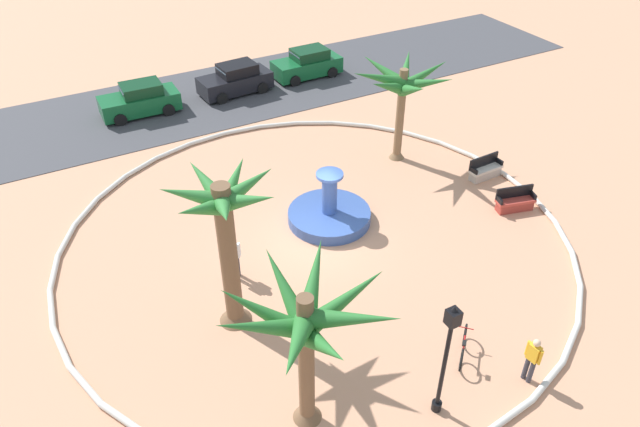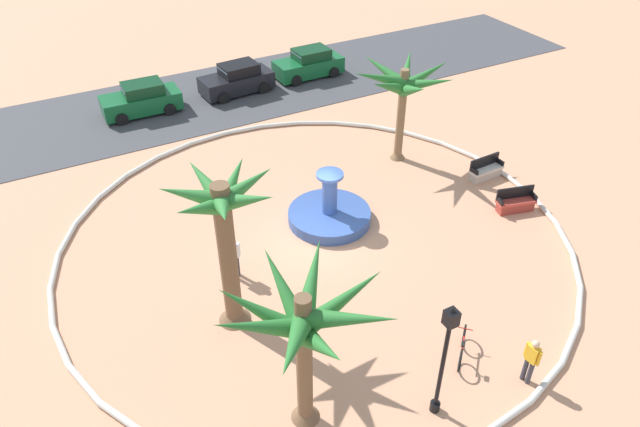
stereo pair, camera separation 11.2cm
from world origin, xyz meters
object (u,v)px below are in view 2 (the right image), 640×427
at_px(fountain, 329,214).
at_px(person_cyclist_photo, 234,256).
at_px(bench_west, 486,171).
at_px(palm_tree_by_curb, 303,325).
at_px(bicycle_red_frame, 462,347).
at_px(bench_east, 515,203).
at_px(parked_car_third, 309,64).
at_px(lamppost, 445,353).
at_px(palm_tree_mid_plaza, 403,86).
at_px(person_cyclist_helmet, 531,359).
at_px(parked_car_leftmost, 142,100).
at_px(palm_tree_near_fountain, 224,225).
at_px(parked_car_second, 237,80).

bearing_deg(fountain, person_cyclist_photo, -163.96).
relative_size(fountain, bench_west, 2.03).
bearing_deg(fountain, palm_tree_by_curb, -123.30).
bearing_deg(bench_west, palm_tree_by_curb, -150.63).
xyz_separation_m(bench_west, bicycle_red_frame, (-7.41, -7.40, 0.04)).
distance_m(palm_tree_by_curb, bench_east, 13.23).
bearing_deg(person_cyclist_photo, parked_car_third, 54.10).
distance_m(bench_west, lamppost, 12.78).
xyz_separation_m(palm_tree_mid_plaza, bench_east, (1.85, -5.71, -3.25)).
bearing_deg(person_cyclist_photo, bench_east, -8.33).
bearing_deg(person_cyclist_photo, palm_tree_by_curb, -94.52).
height_order(bench_west, parked_car_third, parked_car_third).
height_order(person_cyclist_helmet, parked_car_leftmost, person_cyclist_helmet).
bearing_deg(bench_west, parked_car_leftmost, 130.67).
distance_m(bench_east, bench_west, 2.52).
relative_size(person_cyclist_helmet, parked_car_leftmost, 0.41).
relative_size(lamppost, person_cyclist_helmet, 2.39).
relative_size(palm_tree_near_fountain, parked_car_leftmost, 1.36).
xyz_separation_m(fountain, parked_car_second, (1.34, 12.96, 0.46)).
distance_m(lamppost, parked_car_second, 22.30).
height_order(palm_tree_near_fountain, palm_tree_by_curb, palm_tree_near_fountain).
distance_m(lamppost, parked_car_leftmost, 22.19).
height_order(person_cyclist_photo, parked_car_leftmost, parked_car_leftmost).
relative_size(palm_tree_by_curb, parked_car_leftmost, 1.18).
distance_m(palm_tree_by_curb, lamppost, 3.82).
relative_size(fountain, palm_tree_mid_plaza, 0.71).
bearing_deg(fountain, palm_tree_mid_plaza, 28.19).
relative_size(palm_tree_by_curb, parked_car_third, 1.19).
xyz_separation_m(person_cyclist_photo, parked_car_leftmost, (0.49, 14.23, -0.13)).
distance_m(parked_car_leftmost, parked_car_third, 9.90).
bearing_deg(parked_car_leftmost, palm_tree_mid_plaza, -48.18).
distance_m(palm_tree_near_fountain, person_cyclist_photo, 3.62).
relative_size(palm_tree_near_fountain, lamppost, 1.37).
bearing_deg(bench_east, palm_tree_mid_plaza, 107.92).
bearing_deg(palm_tree_near_fountain, parked_car_second, 67.68).
distance_m(palm_tree_mid_plaza, parked_car_leftmost, 13.97).
height_order(palm_tree_mid_plaza, parked_car_leftmost, palm_tree_mid_plaza).
relative_size(lamppost, bicycle_red_frame, 3.13).
relative_size(palm_tree_by_curb, person_cyclist_photo, 2.94).
relative_size(palm_tree_by_curb, lamppost, 1.20).
distance_m(bench_west, bicycle_red_frame, 10.48).
xyz_separation_m(palm_tree_by_curb, bench_west, (12.55, 7.06, -3.29)).
bearing_deg(bicycle_red_frame, parked_car_second, 86.75).
height_order(palm_tree_mid_plaza, lamppost, palm_tree_mid_plaza).
bearing_deg(palm_tree_mid_plaza, bench_east, -72.08).
bearing_deg(person_cyclist_helmet, bench_east, 48.73).
relative_size(person_cyclist_helmet, person_cyclist_photo, 1.03).
bearing_deg(bench_east, person_cyclist_photo, 171.67).
bearing_deg(parked_car_leftmost, fountain, -72.85).
bearing_deg(bicycle_red_frame, palm_tree_by_curb, 176.23).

